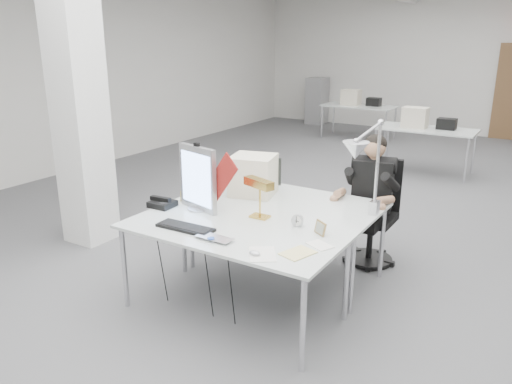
% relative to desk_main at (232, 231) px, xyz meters
% --- Properties ---
extents(room_shell, '(10.04, 14.04, 3.24)m').
position_rel_desk_main_xyz_m(room_shell, '(0.04, 2.63, 0.95)').
color(room_shell, '#505052').
rests_on(room_shell, ground).
extents(desk_main, '(1.80, 0.90, 0.02)m').
position_rel_desk_main_xyz_m(desk_main, '(0.00, 0.00, 0.00)').
color(desk_main, silver).
rests_on(desk_main, room_shell).
extents(desk_second, '(1.80, 0.90, 0.02)m').
position_rel_desk_main_xyz_m(desk_second, '(0.00, 0.90, 0.00)').
color(desk_second, silver).
rests_on(desk_second, room_shell).
extents(bg_desk_a, '(1.60, 0.80, 0.02)m').
position_rel_desk_main_xyz_m(bg_desk_a, '(0.20, 5.50, 0.00)').
color(bg_desk_a, silver).
rests_on(bg_desk_a, room_shell).
extents(bg_desk_b, '(1.60, 0.80, 0.02)m').
position_rel_desk_main_xyz_m(bg_desk_b, '(-1.80, 7.70, 0.00)').
color(bg_desk_b, silver).
rests_on(bg_desk_b, room_shell).
extents(filing_cabinet, '(0.45, 0.55, 1.20)m').
position_rel_desk_main_xyz_m(filing_cabinet, '(-3.50, 9.15, -0.14)').
color(filing_cabinet, gray).
rests_on(filing_cabinet, room_shell).
extents(office_chair, '(0.56, 0.56, 0.99)m').
position_rel_desk_main_xyz_m(office_chair, '(0.63, 1.56, -0.25)').
color(office_chair, black).
rests_on(office_chair, room_shell).
extents(seated_person, '(0.52, 0.60, 0.80)m').
position_rel_desk_main_xyz_m(seated_person, '(0.63, 1.51, 0.16)').
color(seated_person, black).
rests_on(seated_person, office_chair).
extents(monitor, '(0.46, 0.16, 0.57)m').
position_rel_desk_main_xyz_m(monitor, '(-0.53, 0.25, 0.30)').
color(monitor, '#A3A4A7').
rests_on(monitor, desk_main).
extents(pennant, '(0.41, 0.13, 0.46)m').
position_rel_desk_main_xyz_m(pennant, '(-0.25, 0.21, 0.36)').
color(pennant, maroon).
rests_on(pennant, monitor).
extents(keyboard, '(0.49, 0.18, 0.02)m').
position_rel_desk_main_xyz_m(keyboard, '(-0.32, -0.19, 0.02)').
color(keyboard, black).
rests_on(keyboard, desk_main).
extents(laptop, '(0.30, 0.20, 0.02)m').
position_rel_desk_main_xyz_m(laptop, '(0.01, -0.29, 0.02)').
color(laptop, '#BCBBC0').
rests_on(laptop, desk_main).
extents(mouse, '(0.10, 0.09, 0.03)m').
position_rel_desk_main_xyz_m(mouse, '(0.42, -0.33, 0.03)').
color(mouse, silver).
rests_on(mouse, desk_main).
extents(bankers_lamp, '(0.34, 0.22, 0.35)m').
position_rel_desk_main_xyz_m(bankers_lamp, '(0.05, 0.35, 0.19)').
color(bankers_lamp, '#B78D39').
rests_on(bankers_lamp, desk_main).
extents(desk_phone, '(0.22, 0.20, 0.05)m').
position_rel_desk_main_xyz_m(desk_phone, '(-0.85, 0.13, 0.04)').
color(desk_phone, black).
rests_on(desk_phone, desk_main).
extents(picture_frame_left, '(0.12, 0.09, 0.10)m').
position_rel_desk_main_xyz_m(picture_frame_left, '(-0.76, 0.37, 0.06)').
color(picture_frame_left, olive).
rests_on(picture_frame_left, desk_main).
extents(picture_frame_right, '(0.13, 0.10, 0.11)m').
position_rel_desk_main_xyz_m(picture_frame_right, '(0.65, 0.28, 0.07)').
color(picture_frame_right, '#9F7B44').
rests_on(picture_frame_right, desk_main).
extents(desk_clock, '(0.10, 0.07, 0.10)m').
position_rel_desk_main_xyz_m(desk_clock, '(0.42, 0.34, 0.06)').
color(desk_clock, '#B2B2B7').
rests_on(desk_clock, desk_main).
extents(paper_stack_a, '(0.30, 0.32, 0.01)m').
position_rel_desk_main_xyz_m(paper_stack_a, '(0.46, -0.29, 0.02)').
color(paper_stack_a, white).
rests_on(paper_stack_a, desk_main).
extents(paper_stack_b, '(0.24, 0.28, 0.01)m').
position_rel_desk_main_xyz_m(paper_stack_b, '(0.66, -0.14, 0.02)').
color(paper_stack_b, '#EADB8B').
rests_on(paper_stack_b, desk_main).
extents(paper_stack_c, '(0.22, 0.20, 0.01)m').
position_rel_desk_main_xyz_m(paper_stack_c, '(0.74, 0.07, 0.02)').
color(paper_stack_c, white).
rests_on(paper_stack_c, desk_main).
extents(beige_monitor, '(0.49, 0.47, 0.38)m').
position_rel_desk_main_xyz_m(beige_monitor, '(-0.35, 0.88, 0.20)').
color(beige_monitor, beige).
rests_on(beige_monitor, desk_second).
extents(architect_lamp, '(0.45, 0.73, 0.88)m').
position_rel_desk_main_xyz_m(architect_lamp, '(0.85, 0.69, 0.45)').
color(architect_lamp, silver).
rests_on(architect_lamp, desk_second).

